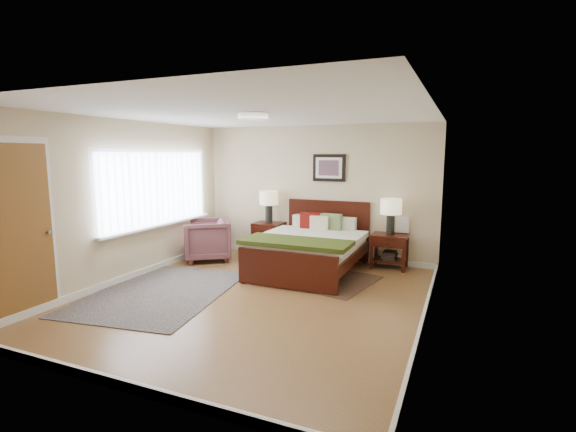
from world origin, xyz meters
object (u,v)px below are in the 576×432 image
(lamp_left, at_px, (269,200))
(rug_persian, at_px, (161,292))
(bed, at_px, (310,242))
(armchair, at_px, (207,240))
(lamp_right, at_px, (391,209))
(nightstand_right, at_px, (389,247))
(nightstand_left, at_px, (269,229))

(lamp_left, relative_size, rug_persian, 0.24)
(bed, xyz_separation_m, rug_persian, (-1.61, -1.83, -0.50))
(armchair, bearing_deg, bed, 54.75)
(rug_persian, bearing_deg, lamp_left, 71.43)
(bed, bearing_deg, rug_persian, -131.32)
(lamp_left, distance_m, lamp_right, 2.32)
(lamp_right, distance_m, rug_persian, 3.96)
(bed, relative_size, nightstand_right, 3.38)
(nightstand_right, distance_m, armchair, 3.33)
(rug_persian, bearing_deg, armchair, 95.43)
(nightstand_left, relative_size, armchair, 0.77)
(bed, height_order, armchair, bed)
(lamp_left, bearing_deg, rug_persian, -100.33)
(lamp_left, bearing_deg, lamp_right, 0.00)
(rug_persian, bearing_deg, bed, 40.44)
(lamp_right, bearing_deg, nightstand_right, -90.00)
(bed, bearing_deg, nightstand_left, 146.57)
(armchair, bearing_deg, rug_persian, -21.15)
(armchair, bearing_deg, lamp_left, 94.48)
(bed, height_order, nightstand_right, bed)
(lamp_left, height_order, rug_persian, lamp_left)
(nightstand_right, relative_size, lamp_right, 0.99)
(nightstand_right, relative_size, armchair, 0.71)
(nightstand_right, bearing_deg, lamp_right, 90.00)
(lamp_right, bearing_deg, bed, -146.88)
(bed, height_order, lamp_left, lamp_left)
(bed, distance_m, lamp_right, 1.51)
(bed, xyz_separation_m, lamp_left, (-1.14, 0.77, 0.58))
(nightstand_left, height_order, lamp_right, lamp_right)
(lamp_right, relative_size, armchair, 0.72)
(nightstand_right, distance_m, lamp_left, 2.43)
(bed, xyz_separation_m, nightstand_right, (1.18, 0.76, -0.14))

